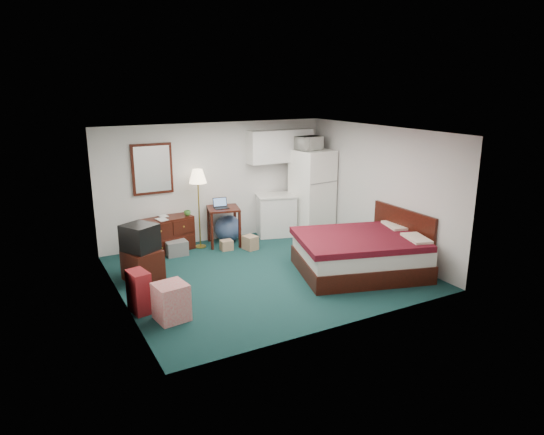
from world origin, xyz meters
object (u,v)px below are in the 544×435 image
dresser (167,234)px  bed (360,254)px  floor_lamp (199,209)px  fridge (312,192)px  suitcase (139,292)px  desk (224,226)px  kitchen_counter (276,215)px  tv_stand (143,265)px

dresser → bed: size_ratio=0.48×
dresser → floor_lamp: floor_lamp is taller
fridge → suitcase: bearing=-160.4°
desk → bed: desk is taller
desk → suitcase: (-2.32, -2.31, -0.08)m
dresser → floor_lamp: (0.66, -0.08, 0.47)m
dresser → desk: 1.17m
kitchen_counter → floor_lamp: bearing=-163.6°
dresser → suitcase: size_ratio=1.60×
desk → tv_stand: 2.26m
bed → floor_lamp: bearing=143.4°
dresser → fridge: fridge is taller
tv_stand → floor_lamp: bearing=19.8°
desk → tv_stand: (-1.97, -1.10, -0.14)m
floor_lamp → fridge: bearing=-5.3°
fridge → tv_stand: bearing=-173.4°
kitchen_counter → dresser: bearing=-165.7°
suitcase → floor_lamp: bearing=42.3°
floor_lamp → suitcase: floor_lamp is taller
floor_lamp → desk: size_ratio=2.04×
kitchen_counter → tv_stand: (-3.26, -1.19, -0.18)m
floor_lamp → bed: size_ratio=0.77×
kitchen_counter → tv_stand: bearing=-144.0°
dresser → suitcase: bearing=-126.0°
desk → tv_stand: size_ratio=1.39×
bed → tv_stand: bed is taller
desk → floor_lamp: bearing=-174.0°
kitchen_counter → suitcase: (-3.61, -2.39, -0.13)m
dresser → floor_lamp: size_ratio=0.62×
suitcase → fridge: bearing=15.8°
floor_lamp → fridge: size_ratio=0.86×
kitchen_counter → suitcase: bearing=-130.5°
dresser → desk: bearing=-18.5°
dresser → desk: size_ratio=1.27×
dresser → bed: dresser is taller
floor_lamp → kitchen_counter: floor_lamp is taller
kitchen_counter → suitcase: kitchen_counter is taller
bed → suitcase: bed is taller
dresser → floor_lamp: 0.81m
dresser → kitchen_counter: kitchen_counter is taller
floor_lamp → desk: (0.50, -0.07, -0.41)m
dresser → fridge: bearing=-16.5°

